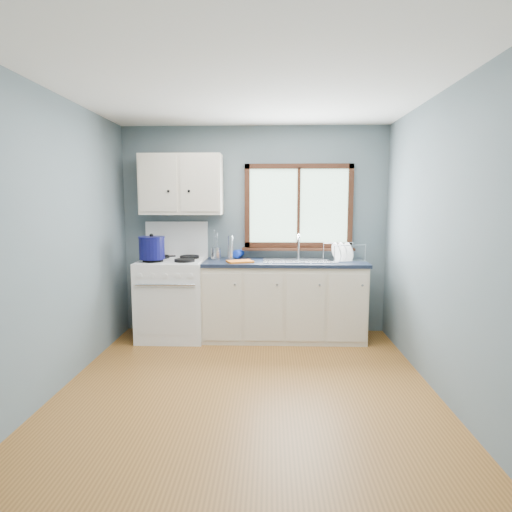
{
  "coord_description": "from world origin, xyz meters",
  "views": [
    {
      "loc": [
        0.19,
        -3.42,
        1.6
      ],
      "look_at": [
        0.05,
        0.9,
        1.05
      ],
      "focal_mm": 30.0,
      "sensor_mm": 36.0,
      "label": 1
    }
  ],
  "objects_px": {
    "thermos": "(230,248)",
    "utensil_crock": "(216,253)",
    "skillet": "(154,257)",
    "stockpot": "(152,248)",
    "dish_rack": "(343,256)",
    "sink": "(299,266)",
    "gas_range": "(173,296)",
    "base_cabinets": "(284,304)"
  },
  "relations": [
    {
      "from": "thermos",
      "to": "utensil_crock",
      "type": "bearing_deg",
      "value": 175.7
    },
    {
      "from": "skillet",
      "to": "stockpot",
      "type": "relative_size",
      "value": 1.19
    },
    {
      "from": "dish_rack",
      "to": "thermos",
      "type": "bearing_deg",
      "value": 160.27
    },
    {
      "from": "sink",
      "to": "dish_rack",
      "type": "relative_size",
      "value": 1.74
    },
    {
      "from": "gas_range",
      "to": "dish_rack",
      "type": "bearing_deg",
      "value": 1.64
    },
    {
      "from": "gas_range",
      "to": "skillet",
      "type": "height_order",
      "value": "gas_range"
    },
    {
      "from": "skillet",
      "to": "stockpot",
      "type": "distance_m",
      "value": 0.11
    },
    {
      "from": "stockpot",
      "to": "sink",
      "type": "bearing_deg",
      "value": 6.56
    },
    {
      "from": "skillet",
      "to": "dish_rack",
      "type": "bearing_deg",
      "value": -14.73
    },
    {
      "from": "gas_range",
      "to": "skillet",
      "type": "relative_size",
      "value": 3.43
    },
    {
      "from": "stockpot",
      "to": "thermos",
      "type": "bearing_deg",
      "value": 17.88
    },
    {
      "from": "utensil_crock",
      "to": "thermos",
      "type": "relative_size",
      "value": 1.25
    },
    {
      "from": "gas_range",
      "to": "thermos",
      "type": "xyz_separation_m",
      "value": [
        0.67,
        0.1,
        0.57
      ]
    },
    {
      "from": "base_cabinets",
      "to": "dish_rack",
      "type": "xyz_separation_m",
      "value": [
        0.69,
        0.04,
        0.57
      ]
    },
    {
      "from": "sink",
      "to": "thermos",
      "type": "bearing_deg",
      "value": 174.02
    },
    {
      "from": "base_cabinets",
      "to": "sink",
      "type": "height_order",
      "value": "sink"
    },
    {
      "from": "base_cabinets",
      "to": "thermos",
      "type": "bearing_deg",
      "value": 172.37
    },
    {
      "from": "stockpot",
      "to": "skillet",
      "type": "bearing_deg",
      "value": 17.47
    },
    {
      "from": "sink",
      "to": "stockpot",
      "type": "height_order",
      "value": "stockpot"
    },
    {
      "from": "base_cabinets",
      "to": "skillet",
      "type": "xyz_separation_m",
      "value": [
        -1.47,
        -0.19,
        0.58
      ]
    },
    {
      "from": "gas_range",
      "to": "base_cabinets",
      "type": "xyz_separation_m",
      "value": [
        1.31,
        0.02,
        -0.08
      ]
    },
    {
      "from": "utensil_crock",
      "to": "thermos",
      "type": "distance_m",
      "value": 0.19
    },
    {
      "from": "gas_range",
      "to": "base_cabinets",
      "type": "relative_size",
      "value": 0.74
    },
    {
      "from": "base_cabinets",
      "to": "dish_rack",
      "type": "relative_size",
      "value": 3.83
    },
    {
      "from": "sink",
      "to": "dish_rack",
      "type": "distance_m",
      "value": 0.52
    },
    {
      "from": "stockpot",
      "to": "utensil_crock",
      "type": "distance_m",
      "value": 0.75
    },
    {
      "from": "skillet",
      "to": "base_cabinets",
      "type": "bearing_deg",
      "value": -13.44
    },
    {
      "from": "gas_range",
      "to": "thermos",
      "type": "bearing_deg",
      "value": 8.7
    },
    {
      "from": "skillet",
      "to": "dish_rack",
      "type": "relative_size",
      "value": 0.82
    },
    {
      "from": "gas_range",
      "to": "sink",
      "type": "distance_m",
      "value": 1.53
    },
    {
      "from": "sink",
      "to": "thermos",
      "type": "xyz_separation_m",
      "value": [
        -0.81,
        0.08,
        0.2
      ]
    },
    {
      "from": "gas_range",
      "to": "stockpot",
      "type": "xyz_separation_m",
      "value": [
        -0.18,
        -0.17,
        0.6
      ]
    },
    {
      "from": "stockpot",
      "to": "utensil_crock",
      "type": "bearing_deg",
      "value": 22.93
    },
    {
      "from": "base_cabinets",
      "to": "thermos",
      "type": "relative_size",
      "value": 6.5
    },
    {
      "from": "sink",
      "to": "thermos",
      "type": "height_order",
      "value": "sink"
    },
    {
      "from": "dish_rack",
      "to": "base_cabinets",
      "type": "bearing_deg",
      "value": 165.47
    },
    {
      "from": "gas_range",
      "to": "dish_rack",
      "type": "distance_m",
      "value": 2.05
    },
    {
      "from": "skillet",
      "to": "thermos",
      "type": "height_order",
      "value": "thermos"
    },
    {
      "from": "gas_range",
      "to": "sink",
      "type": "xyz_separation_m",
      "value": [
        1.49,
        0.02,
        0.37
      ]
    },
    {
      "from": "gas_range",
      "to": "skillet",
      "type": "xyz_separation_m",
      "value": [
        -0.17,
        -0.17,
        0.49
      ]
    },
    {
      "from": "sink",
      "to": "utensil_crock",
      "type": "relative_size",
      "value": 2.37
    },
    {
      "from": "base_cabinets",
      "to": "skillet",
      "type": "relative_size",
      "value": 4.67
    }
  ]
}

